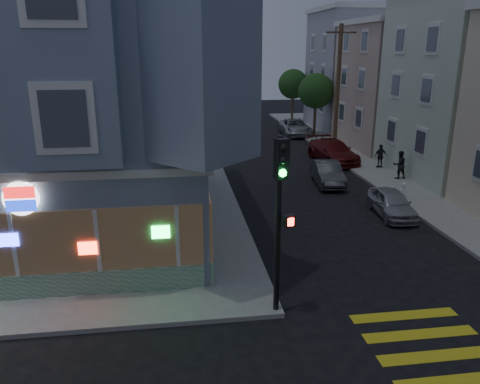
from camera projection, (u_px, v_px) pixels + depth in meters
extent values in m
plane|color=black|center=(183.00, 373.00, 11.32)|extent=(120.00, 120.00, 0.00)
cube|color=gray|center=(475.00, 148.00, 36.09)|extent=(24.00, 42.00, 0.15)
cube|color=gray|center=(25.00, 95.00, 19.25)|extent=(14.00, 14.00, 11.00)
cube|color=silver|center=(31.00, 135.00, 19.74)|extent=(14.30, 14.30, 0.25)
cylinder|color=white|center=(21.00, 198.00, 13.39)|extent=(1.00, 0.12, 1.00)
cube|color=#BEA793|center=(427.00, 86.00, 36.17)|extent=(12.00, 8.60, 9.00)
cube|color=#9894A3|center=(379.00, 71.00, 44.46)|extent=(12.00, 8.60, 10.50)
cylinder|color=#4C3826|center=(338.00, 89.00, 34.23)|extent=(0.30, 0.30, 9.00)
cube|color=#4C3826|center=(341.00, 32.00, 33.07)|extent=(2.20, 0.12, 0.12)
cylinder|color=#4C3826|center=(315.00, 117.00, 40.79)|extent=(0.24, 0.24, 3.20)
sphere|color=#1B4217|center=(316.00, 91.00, 40.14)|extent=(3.00, 3.00, 3.00)
cylinder|color=#4C3826|center=(292.00, 106.00, 48.36)|extent=(0.24, 0.24, 3.20)
sphere|color=#1B4217|center=(293.00, 84.00, 47.70)|extent=(3.00, 3.00, 3.00)
imported|color=black|center=(399.00, 165.00, 27.34)|extent=(0.82, 0.64, 1.64)
imported|color=#26242D|center=(380.00, 156.00, 29.84)|extent=(0.92, 0.48, 1.50)
imported|color=#A7A9AF|center=(392.00, 203.00, 21.71)|extent=(1.73, 3.71, 1.23)
imported|color=#3D3F43|center=(327.00, 173.00, 26.74)|extent=(1.81, 4.10, 1.31)
imported|color=maroon|center=(333.00, 151.00, 31.91)|extent=(2.68, 5.36, 1.49)
imported|color=#A5ACB0|center=(295.00, 127.00, 41.73)|extent=(2.66, 5.24, 1.42)
cylinder|color=black|center=(278.00, 227.00, 13.05)|extent=(0.17, 0.17, 5.17)
cube|color=black|center=(282.00, 159.00, 12.24)|extent=(0.40, 0.37, 1.08)
sphere|color=black|center=(283.00, 147.00, 11.98)|extent=(0.21, 0.21, 0.21)
sphere|color=black|center=(283.00, 160.00, 12.08)|extent=(0.21, 0.21, 0.21)
sphere|color=#19F23F|center=(283.00, 173.00, 12.18)|extent=(0.21, 0.21, 0.21)
cube|color=black|center=(289.00, 221.00, 12.83)|extent=(0.37, 0.29, 0.33)
cube|color=#FF2614|center=(290.00, 222.00, 12.73)|extent=(0.23, 0.02, 0.23)
cylinder|color=white|center=(404.00, 191.00, 24.12)|extent=(0.23, 0.23, 0.58)
sphere|color=white|center=(404.00, 185.00, 24.02)|extent=(0.25, 0.25, 0.25)
cylinder|color=white|center=(404.00, 190.00, 24.11)|extent=(0.43, 0.12, 0.12)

